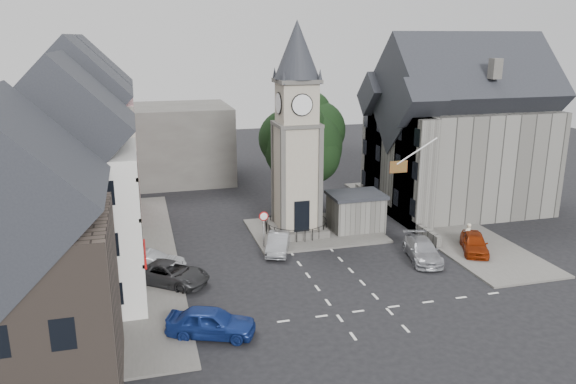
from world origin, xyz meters
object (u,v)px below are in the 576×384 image
object	(u,v)px
stone_shelter	(356,212)
pedestrian	(468,235)
car_east_red	(474,243)
car_west_blue	(211,322)
clock_tower	(297,132)

from	to	relation	value
stone_shelter	pedestrian	size ratio (longest dim) A/B	2.42
car_east_red	pedestrian	bearing A→B (deg)	104.34
car_west_blue	pedestrian	xyz separation A→B (m)	(20.11, 8.00, 0.10)
clock_tower	pedestrian	xyz separation A→B (m)	(11.50, -5.99, -7.23)
clock_tower	car_east_red	world-z (taller)	clock_tower
pedestrian	stone_shelter	bearing A→B (deg)	-57.00
stone_shelter	car_west_blue	size ratio (longest dim) A/B	0.93
car_east_red	pedestrian	xyz separation A→B (m)	(0.23, 1.26, 0.17)
clock_tower	stone_shelter	bearing A→B (deg)	-5.84
car_east_red	car_west_blue	bearing A→B (deg)	-136.41
stone_shelter	car_east_red	size ratio (longest dim) A/B	1.02
car_west_blue	pedestrian	distance (m)	21.64
car_east_red	clock_tower	bearing A→B (deg)	172.09
clock_tower	car_west_blue	xyz separation A→B (m)	(-8.61, -13.99, -7.33)
clock_tower	pedestrian	world-z (taller)	clock_tower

